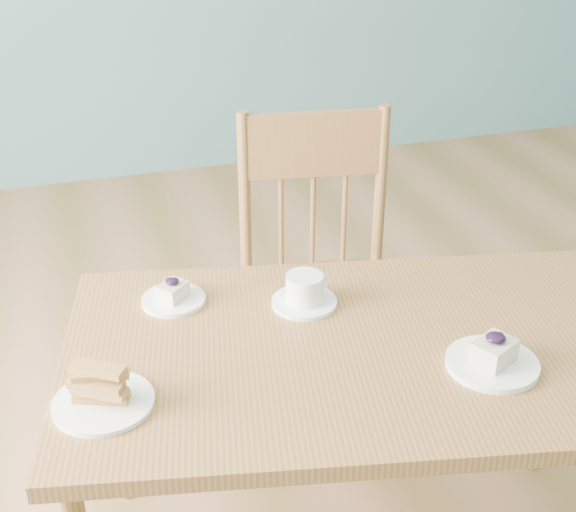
{
  "coord_description": "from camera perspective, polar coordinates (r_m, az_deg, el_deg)",
  "views": [
    {
      "loc": [
        -0.62,
        -1.43,
        1.6
      ],
      "look_at": [
        -0.21,
        -0.12,
        0.86
      ],
      "focal_mm": 50.0,
      "sensor_mm": 36.0,
      "label": 1
    }
  ],
  "objects": [
    {
      "name": "cheesecake_plate_far",
      "position": [
        1.81,
        -8.16,
        -2.84
      ],
      "size": [
        0.14,
        0.14,
        0.06
      ],
      "rotation": [
        0.0,
        0.0,
        0.72
      ],
      "color": "white",
      "rests_on": "dining_table"
    },
    {
      "name": "coffee_cup",
      "position": [
        1.77,
        1.21,
        -2.58
      ],
      "size": [
        0.15,
        0.15,
        0.07
      ],
      "rotation": [
        0.0,
        0.0,
        0.31
      ],
      "color": "white",
      "rests_on": "dining_table"
    },
    {
      "name": "cheesecake_plate_near",
      "position": [
        1.63,
        14.36,
        -7.07
      ],
      "size": [
        0.18,
        0.18,
        0.08
      ],
      "rotation": [
        0.0,
        0.0,
        0.46
      ],
      "color": "white",
      "rests_on": "dining_table"
    },
    {
      "name": "dining_chair",
      "position": [
        2.23,
        2.32,
        -1.93
      ],
      "size": [
        0.49,
        0.47,
        0.94
      ],
      "rotation": [
        0.0,
        0.0,
        -0.16
      ],
      "color": "#9F633C",
      "rests_on": "ground"
    },
    {
      "name": "biscotti_plate",
      "position": [
        1.52,
        -13.08,
        -9.44
      ],
      "size": [
        0.19,
        0.19,
        0.09
      ],
      "rotation": [
        0.0,
        0.0,
        -0.29
      ],
      "color": "white",
      "rests_on": "dining_table"
    },
    {
      "name": "dining_table",
      "position": [
        1.7,
        5.3,
        -8.03
      ],
      "size": [
        1.35,
        0.94,
        0.66
      ],
      "rotation": [
        0.0,
        0.0,
        -0.2
      ],
      "color": "#9F633C",
      "rests_on": "ground"
    }
  ]
}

